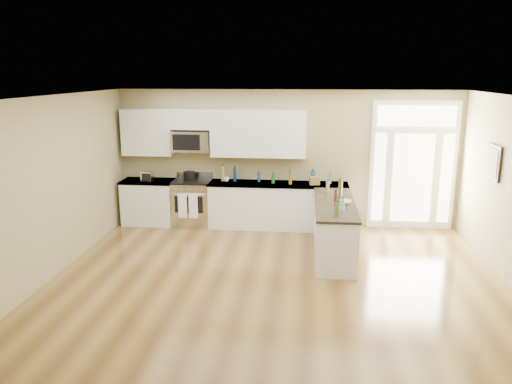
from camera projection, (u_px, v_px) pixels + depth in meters
ground at (272, 309)px, 6.78m from camera, size 8.00×8.00×0.00m
room_shell at (273, 187)px, 6.38m from camera, size 8.00×8.00×8.00m
back_cabinet_left at (149, 203)px, 10.53m from camera, size 1.10×0.66×0.94m
back_cabinet_right at (278, 207)px, 10.26m from camera, size 2.85×0.66×0.94m
peninsula_cabinet at (334, 230)px, 8.75m from camera, size 0.69×2.32×0.94m
upper_cabinet_left at (147, 132)px, 10.33m from camera, size 1.04×0.33×0.95m
upper_cabinet_right at (258, 134)px, 10.10m from camera, size 1.94×0.33×0.95m
upper_cabinet_short at (191, 119)px, 10.17m from camera, size 0.82×0.33×0.40m
microwave at (191, 141)px, 10.24m from camera, size 0.78×0.41×0.42m
entry_door at (413, 166)px, 10.04m from camera, size 1.70×0.10×2.60m
wall_art_near at (493, 162)px, 8.16m from camera, size 0.05×0.58×0.58m
kitchen_range at (192, 203)px, 10.43m from camera, size 0.78×0.69×1.08m
stockpot at (189, 175)px, 10.39m from camera, size 0.26×0.26×0.19m
toaster_oven at (148, 176)px, 10.31m from camera, size 0.26×0.22×0.20m
cardboard_box at (315, 181)px, 10.00m from camera, size 0.21×0.17×0.16m
bowl_left at (149, 179)px, 10.45m from camera, size 0.25×0.25×0.05m
bowl_peninsula at (346, 202)px, 8.54m from camera, size 0.26×0.26×0.06m
cup_counter at (226, 179)px, 10.29m from camera, size 0.12×0.12×0.09m
counter_bottles at (297, 184)px, 9.48m from camera, size 2.42×2.46×0.31m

